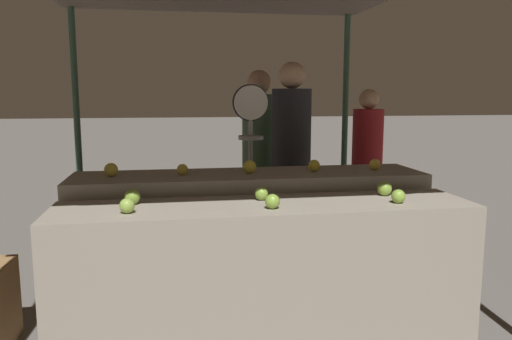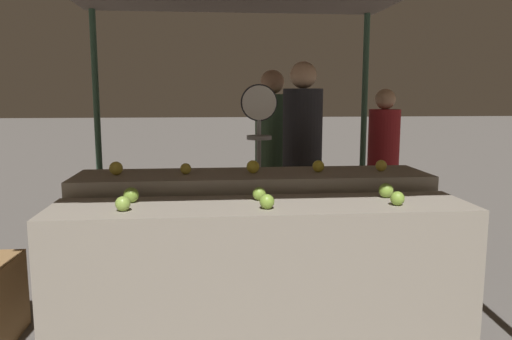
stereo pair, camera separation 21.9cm
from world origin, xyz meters
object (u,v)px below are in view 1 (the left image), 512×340
(produce_scale, at_px, (251,138))
(person_customer_right, at_px, (367,153))
(person_vendor_at_scale, at_px, (291,147))
(person_customer_left, at_px, (259,145))

(produce_scale, bearing_deg, person_customer_right, 33.39)
(person_vendor_at_scale, relative_size, person_customer_right, 1.15)
(produce_scale, distance_m, person_vendor_at_scale, 0.57)
(person_vendor_at_scale, bearing_deg, person_customer_left, -89.12)
(produce_scale, height_order, person_customer_left, person_customer_left)
(person_vendor_at_scale, bearing_deg, person_customer_right, -176.45)
(person_vendor_at_scale, xyz_separation_m, person_customer_right, (0.93, 0.53, -0.14))
(produce_scale, height_order, person_customer_right, produce_scale)
(person_vendor_at_scale, distance_m, person_customer_left, 0.47)
(person_customer_left, bearing_deg, person_customer_right, 156.92)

